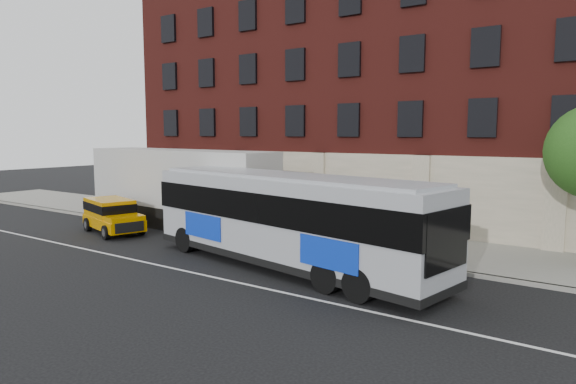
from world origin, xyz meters
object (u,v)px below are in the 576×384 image
Objects in this scene: sign_pole at (142,199)px; yellow_suv at (112,214)px; shipping_container at (179,189)px; city_bus at (287,217)px.

yellow_suv is at bearing -75.66° from sign_pole.
shipping_container reaches higher than sign_pole.
city_bus is 10.67m from shipping_container.
sign_pole is 0.52× the size of yellow_suv.
yellow_suv is (0.64, -2.51, -0.43)m from sign_pole.
city_bus is (12.36, -3.10, 0.58)m from sign_pole.
sign_pole reaches higher than yellow_suv.
sign_pole is 0.19× the size of shipping_container.
yellow_suv is at bearing -118.66° from shipping_container.
city_bus reaches higher than sign_pole.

